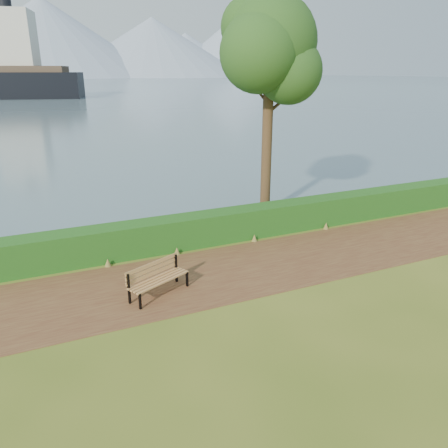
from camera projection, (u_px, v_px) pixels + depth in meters
name	position (u px, v px, depth m)	size (l,w,h in m)	color
ground	(238.00, 275.00, 12.14)	(140.00, 140.00, 0.00)	#4C5E1B
path	(233.00, 270.00, 12.39)	(40.00, 3.40, 0.01)	#542A1C
hedge	(203.00, 229.00, 14.21)	(32.00, 0.85, 1.00)	#164D16
water	(27.00, 81.00, 235.71)	(700.00, 510.00, 0.00)	#405568
mountains	(6.00, 41.00, 348.55)	(585.00, 190.00, 70.00)	#8191AC
bench	(157.00, 277.00, 10.95)	(1.70, 1.12, 0.83)	black
tree	(270.00, 48.00, 15.14)	(3.96, 3.56, 8.22)	#372216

